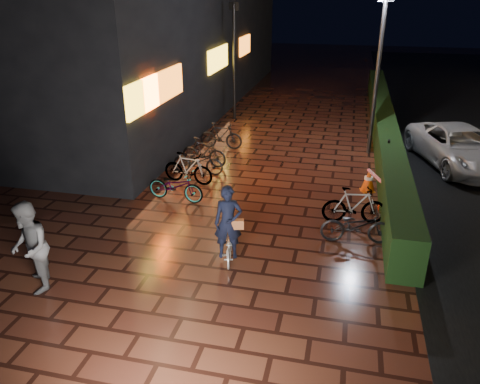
% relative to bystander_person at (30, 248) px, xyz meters
% --- Properties ---
extents(ground, '(80.00, 80.00, 0.00)m').
position_rel_bystander_person_xyz_m(ground, '(3.54, 3.68, -0.89)').
color(ground, '#381911').
rests_on(ground, ground).
extents(hedge, '(0.70, 20.00, 1.00)m').
position_rel_bystander_person_xyz_m(hedge, '(6.84, 11.68, -0.39)').
color(hedge, black).
rests_on(hedge, ground).
extents(bystander_person, '(1.05, 1.10, 1.79)m').
position_rel_bystander_person_xyz_m(bystander_person, '(0.00, 0.00, 0.00)').
color(bystander_person, '#59595C').
rests_on(bystander_person, ground).
extents(van, '(3.25, 4.87, 1.24)m').
position_rel_bystander_person_xyz_m(van, '(9.05, 9.04, -0.27)').
color(van, '#B6B6BB').
rests_on(van, ground).
extents(storefront_block, '(12.09, 22.00, 9.00)m').
position_rel_bystander_person_xyz_m(storefront_block, '(-5.96, 15.18, 3.61)').
color(storefront_block, black).
rests_on(storefront_block, ground).
extents(lamp_post_hedge, '(0.50, 0.15, 5.22)m').
position_rel_bystander_person_xyz_m(lamp_post_hedge, '(6.30, 9.72, 1.98)').
color(lamp_post_hedge, black).
rests_on(lamp_post_hedge, ground).
extents(lamp_post_sf, '(0.45, 0.20, 4.74)m').
position_rel_bystander_person_xyz_m(lamp_post_sf, '(0.65, 13.17, 1.71)').
color(lamp_post_sf, black).
rests_on(lamp_post_sf, ground).
extents(cyclist, '(0.68, 1.24, 1.69)m').
position_rel_bystander_person_xyz_m(cyclist, '(3.30, 1.85, -0.27)').
color(cyclist, white).
rests_on(cyclist, ground).
extents(traffic_barrier, '(0.88, 1.56, 0.64)m').
position_rel_bystander_person_xyz_m(traffic_barrier, '(6.43, 5.71, -0.58)').
color(traffic_barrier, red).
rests_on(traffic_barrier, ground).
extents(cart_assembly, '(0.72, 0.76, 1.12)m').
position_rel_bystander_person_xyz_m(cart_assembly, '(6.90, 8.08, -0.32)').
color(cart_assembly, black).
rests_on(cart_assembly, ground).
extents(parked_bikes_storefront, '(1.68, 5.15, 0.93)m').
position_rel_bystander_person_xyz_m(parked_bikes_storefront, '(1.14, 6.47, -0.45)').
color(parked_bikes_storefront, black).
rests_on(parked_bikes_storefront, ground).
extents(parked_bikes_hedge, '(1.68, 1.67, 0.93)m').
position_rel_bystander_person_xyz_m(parked_bikes_hedge, '(5.86, 3.65, -0.46)').
color(parked_bikes_hedge, black).
rests_on(parked_bikes_hedge, ground).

